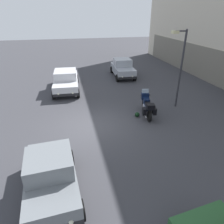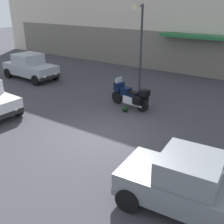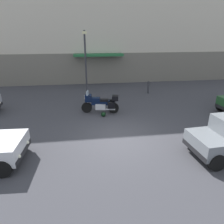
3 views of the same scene
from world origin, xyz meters
TOP-DOWN VIEW (x-y plane):
  - ground_plane at (0.00, 0.00)m, footprint 80.00×80.00m
  - building_facade_rear at (-0.00, 12.23)m, footprint 38.70×3.40m
  - motorcycle at (-0.60, 3.37)m, footprint 2.25×0.95m
  - helmet at (-0.51, 2.75)m, footprint 0.28×0.28m
  - streetlamp_curbside at (-1.36, 5.55)m, footprint 0.28×0.94m
  - bollard_curbside at (3.51, 7.10)m, footprint 0.16×0.16m

SIDE VIEW (x-z plane):
  - ground_plane at x=0.00m, z-range 0.00..0.00m
  - helmet at x=-0.51m, z-range 0.00..0.28m
  - bollard_curbside at x=3.51m, z-range 0.03..1.03m
  - motorcycle at x=-0.60m, z-range -0.06..1.30m
  - streetlamp_curbside at x=-1.36m, z-range 0.52..5.22m
  - building_facade_rear at x=0.00m, z-range -0.05..12.57m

